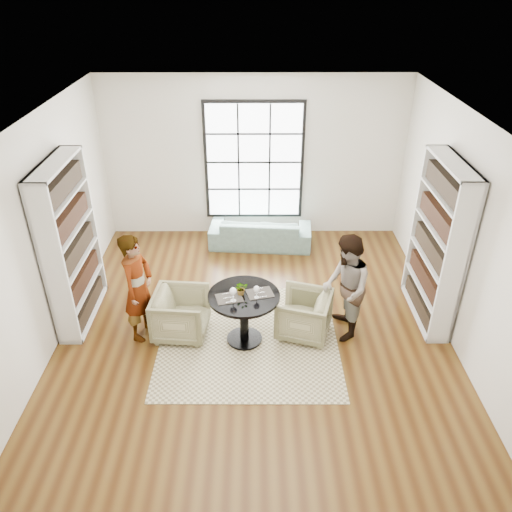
{
  "coord_description": "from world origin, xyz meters",
  "views": [
    {
      "loc": [
        -0.0,
        -5.77,
        4.59
      ],
      "look_at": [
        0.02,
        0.4,
        0.95
      ],
      "focal_mm": 35.0,
      "sensor_mm": 36.0,
      "label": 1
    }
  ],
  "objects_px": {
    "person_left": "(138,287)",
    "wine_glass_right": "(257,289)",
    "sofa": "(260,232)",
    "flower_centerpiece": "(241,288)",
    "pedestal_table": "(244,308)",
    "person_right": "(346,288)",
    "armchair_left": "(181,314)",
    "wine_glass_left": "(233,292)",
    "armchair_right": "(304,315)"
  },
  "relations": [
    {
      "from": "wine_glass_right",
      "to": "flower_centerpiece",
      "type": "height_order",
      "value": "flower_centerpiece"
    },
    {
      "from": "pedestal_table",
      "to": "armchair_left",
      "type": "relative_size",
      "value": 1.29
    },
    {
      "from": "person_left",
      "to": "pedestal_table",
      "type": "bearing_deg",
      "value": -79.07
    },
    {
      "from": "armchair_left",
      "to": "person_left",
      "type": "distance_m",
      "value": 0.71
    },
    {
      "from": "person_left",
      "to": "flower_centerpiece",
      "type": "distance_m",
      "value": 1.41
    },
    {
      "from": "flower_centerpiece",
      "to": "armchair_right",
      "type": "bearing_deg",
      "value": 8.67
    },
    {
      "from": "pedestal_table",
      "to": "person_left",
      "type": "height_order",
      "value": "person_left"
    },
    {
      "from": "armchair_left",
      "to": "person_right",
      "type": "relative_size",
      "value": 0.48
    },
    {
      "from": "armchair_left",
      "to": "person_left",
      "type": "bearing_deg",
      "value": 95.19
    },
    {
      "from": "person_left",
      "to": "wine_glass_left",
      "type": "height_order",
      "value": "person_left"
    },
    {
      "from": "wine_glass_left",
      "to": "pedestal_table",
      "type": "bearing_deg",
      "value": 45.44
    },
    {
      "from": "pedestal_table",
      "to": "sofa",
      "type": "height_order",
      "value": "pedestal_table"
    },
    {
      "from": "person_left",
      "to": "person_right",
      "type": "xyz_separation_m",
      "value": [
        2.82,
        -0.0,
        -0.02
      ]
    },
    {
      "from": "sofa",
      "to": "wine_glass_right",
      "type": "relative_size",
      "value": 10.15
    },
    {
      "from": "armchair_right",
      "to": "wine_glass_right",
      "type": "relative_size",
      "value": 3.9
    },
    {
      "from": "pedestal_table",
      "to": "armchair_left",
      "type": "height_order",
      "value": "pedestal_table"
    },
    {
      "from": "person_left",
      "to": "wine_glass_right",
      "type": "height_order",
      "value": "person_left"
    },
    {
      "from": "armchair_right",
      "to": "person_right",
      "type": "xyz_separation_m",
      "value": [
        0.55,
        0.0,
        0.45
      ]
    },
    {
      "from": "pedestal_table",
      "to": "wine_glass_right",
      "type": "bearing_deg",
      "value": -21.15
    },
    {
      "from": "pedestal_table",
      "to": "sofa",
      "type": "distance_m",
      "value": 2.79
    },
    {
      "from": "armchair_left",
      "to": "wine_glass_left",
      "type": "height_order",
      "value": "wine_glass_left"
    },
    {
      "from": "sofa",
      "to": "person_right",
      "type": "relative_size",
      "value": 1.2
    },
    {
      "from": "person_left",
      "to": "person_right",
      "type": "distance_m",
      "value": 2.82
    },
    {
      "from": "sofa",
      "to": "pedestal_table",
      "type": "bearing_deg",
      "value": 89.36
    },
    {
      "from": "armchair_right",
      "to": "person_left",
      "type": "bearing_deg",
      "value": -73.03
    },
    {
      "from": "armchair_left",
      "to": "armchair_right",
      "type": "bearing_deg",
      "value": -84.88
    },
    {
      "from": "person_left",
      "to": "wine_glass_right",
      "type": "xyz_separation_m",
      "value": [
        1.61,
        -0.22,
        0.11
      ]
    },
    {
      "from": "armchair_left",
      "to": "armchair_right",
      "type": "relative_size",
      "value": 1.04
    },
    {
      "from": "wine_glass_left",
      "to": "wine_glass_right",
      "type": "height_order",
      "value": "wine_glass_left"
    },
    {
      "from": "sofa",
      "to": "wine_glass_right",
      "type": "height_order",
      "value": "wine_glass_right"
    },
    {
      "from": "pedestal_table",
      "to": "person_left",
      "type": "bearing_deg",
      "value": 173.92
    },
    {
      "from": "wine_glass_right",
      "to": "armchair_left",
      "type": "bearing_deg",
      "value": 168.32
    },
    {
      "from": "pedestal_table",
      "to": "wine_glass_right",
      "type": "height_order",
      "value": "wine_glass_right"
    },
    {
      "from": "wine_glass_right",
      "to": "flower_centerpiece",
      "type": "xyz_separation_m",
      "value": [
        -0.2,
        0.08,
        -0.04
      ]
    },
    {
      "from": "sofa",
      "to": "person_left",
      "type": "xyz_separation_m",
      "value": [
        -1.7,
        -2.61,
        0.52
      ]
    },
    {
      "from": "person_right",
      "to": "flower_centerpiece",
      "type": "xyz_separation_m",
      "value": [
        -1.42,
        -0.13,
        0.09
      ]
    },
    {
      "from": "sofa",
      "to": "flower_centerpiece",
      "type": "bearing_deg",
      "value": 88.6
    },
    {
      "from": "flower_centerpiece",
      "to": "person_left",
      "type": "bearing_deg",
      "value": 174.54
    },
    {
      "from": "wine_glass_left",
      "to": "wine_glass_right",
      "type": "distance_m",
      "value": 0.31
    },
    {
      "from": "sofa",
      "to": "armchair_right",
      "type": "height_order",
      "value": "armchair_right"
    },
    {
      "from": "pedestal_table",
      "to": "armchair_right",
      "type": "height_order",
      "value": "pedestal_table"
    },
    {
      "from": "armchair_right",
      "to": "wine_glass_left",
      "type": "bearing_deg",
      "value": -56.33
    },
    {
      "from": "person_left",
      "to": "armchair_right",
      "type": "bearing_deg",
      "value": -73.04
    },
    {
      "from": "armchair_right",
      "to": "flower_centerpiece",
      "type": "distance_m",
      "value": 1.03
    },
    {
      "from": "sofa",
      "to": "armchair_right",
      "type": "xyz_separation_m",
      "value": [
        0.57,
        -2.61,
        0.05
      ]
    },
    {
      "from": "armchair_right",
      "to": "person_right",
      "type": "distance_m",
      "value": 0.71
    },
    {
      "from": "armchair_right",
      "to": "armchair_left",
      "type": "bearing_deg",
      "value": -73.05
    },
    {
      "from": "wine_glass_right",
      "to": "pedestal_table",
      "type": "bearing_deg",
      "value": 158.85
    },
    {
      "from": "person_left",
      "to": "person_right",
      "type": "relative_size",
      "value": 1.02
    },
    {
      "from": "pedestal_table",
      "to": "wine_glass_right",
      "type": "distance_m",
      "value": 0.39
    }
  ]
}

